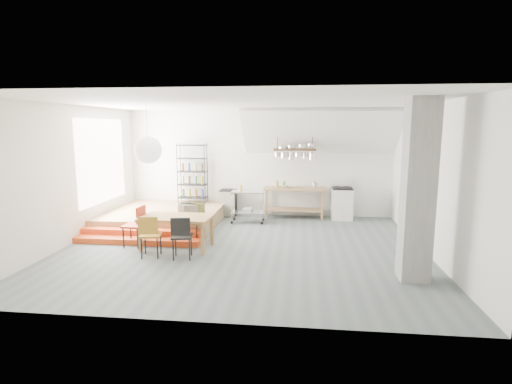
# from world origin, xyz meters

# --- Properties ---
(floor) EXTENTS (8.00, 8.00, 0.00)m
(floor) POSITION_xyz_m (0.00, 0.00, 0.00)
(floor) COLOR slate
(floor) RESTS_ON ground
(wall_back) EXTENTS (8.00, 0.04, 3.20)m
(wall_back) POSITION_xyz_m (0.00, 3.50, 1.60)
(wall_back) COLOR silver
(wall_back) RESTS_ON ground
(wall_left) EXTENTS (0.04, 7.00, 3.20)m
(wall_left) POSITION_xyz_m (-4.00, 0.00, 1.60)
(wall_left) COLOR silver
(wall_left) RESTS_ON ground
(wall_right) EXTENTS (0.04, 7.00, 3.20)m
(wall_right) POSITION_xyz_m (4.00, 0.00, 1.60)
(wall_right) COLOR silver
(wall_right) RESTS_ON ground
(ceiling) EXTENTS (8.00, 7.00, 0.02)m
(ceiling) POSITION_xyz_m (0.00, 0.00, 3.20)
(ceiling) COLOR white
(ceiling) RESTS_ON wall_back
(slope_ceiling) EXTENTS (4.40, 1.44, 1.32)m
(slope_ceiling) POSITION_xyz_m (1.80, 2.90, 2.55)
(slope_ceiling) COLOR white
(slope_ceiling) RESTS_ON wall_back
(window_pane) EXTENTS (0.02, 2.50, 2.20)m
(window_pane) POSITION_xyz_m (-3.98, 1.50, 1.80)
(window_pane) COLOR white
(window_pane) RESTS_ON wall_left
(platform) EXTENTS (3.00, 3.00, 0.40)m
(platform) POSITION_xyz_m (-2.50, 2.00, 0.20)
(platform) COLOR #98744C
(platform) RESTS_ON ground
(step_lower) EXTENTS (3.00, 0.35, 0.13)m
(step_lower) POSITION_xyz_m (-2.50, 0.05, 0.07)
(step_lower) COLOR #D24518
(step_lower) RESTS_ON ground
(step_upper) EXTENTS (3.00, 0.35, 0.27)m
(step_upper) POSITION_xyz_m (-2.50, 0.40, 0.13)
(step_upper) COLOR #D24518
(step_upper) RESTS_ON ground
(concrete_column) EXTENTS (0.50, 0.50, 3.20)m
(concrete_column) POSITION_xyz_m (3.30, -1.50, 1.60)
(concrete_column) COLOR slate
(concrete_column) RESTS_ON ground
(kitchen_counter) EXTENTS (1.80, 0.60, 0.91)m
(kitchen_counter) POSITION_xyz_m (1.10, 3.15, 0.63)
(kitchen_counter) COLOR #98744C
(kitchen_counter) RESTS_ON ground
(stove) EXTENTS (0.60, 0.60, 1.18)m
(stove) POSITION_xyz_m (2.50, 3.16, 0.48)
(stove) COLOR white
(stove) RESTS_ON ground
(pot_rack) EXTENTS (1.20, 0.50, 1.43)m
(pot_rack) POSITION_xyz_m (1.13, 2.92, 1.98)
(pot_rack) COLOR #41281A
(pot_rack) RESTS_ON ceiling
(wire_shelving) EXTENTS (0.88, 0.38, 1.80)m
(wire_shelving) POSITION_xyz_m (-2.00, 3.20, 1.33)
(wire_shelving) COLOR black
(wire_shelving) RESTS_ON platform
(microwave_shelf) EXTENTS (0.60, 0.40, 0.16)m
(microwave_shelf) POSITION_xyz_m (-1.40, 0.75, 0.55)
(microwave_shelf) COLOR #98744C
(microwave_shelf) RESTS_ON platform
(paper_lantern) EXTENTS (0.60, 0.60, 0.60)m
(paper_lantern) POSITION_xyz_m (-2.05, -0.18, 2.20)
(paper_lantern) COLOR white
(paper_lantern) RESTS_ON ceiling
(dining_table) EXTENTS (1.59, 0.94, 0.74)m
(dining_table) POSITION_xyz_m (-1.45, -0.20, 0.66)
(dining_table) COLOR olive
(dining_table) RESTS_ON ground
(chair_mustard) EXTENTS (0.47, 0.47, 0.90)m
(chair_mustard) POSITION_xyz_m (-1.80, -0.89, 0.54)
(chair_mustard) COLOR #A5711C
(chair_mustard) RESTS_ON ground
(chair_black) EXTENTS (0.47, 0.47, 0.90)m
(chair_black) POSITION_xyz_m (-1.12, -0.92, 0.54)
(chair_black) COLOR black
(chair_black) RESTS_ON ground
(chair_olive) EXTENTS (0.50, 0.50, 0.90)m
(chair_olive) POSITION_xyz_m (-1.21, 0.50, 0.53)
(chair_olive) COLOR #495729
(chair_olive) RESTS_ON ground
(chair_red) EXTENTS (0.46, 0.46, 0.94)m
(chair_red) POSITION_xyz_m (-2.39, -0.16, 0.56)
(chair_red) COLOR red
(chair_red) RESTS_ON ground
(rolling_cart) EXTENTS (0.93, 0.53, 0.90)m
(rolling_cart) POSITION_xyz_m (-0.20, 2.41, 0.59)
(rolling_cart) COLOR silver
(rolling_cart) RESTS_ON ground
(mini_fridge) EXTENTS (0.48, 0.48, 0.81)m
(mini_fridge) POSITION_xyz_m (-0.90, 3.20, 0.40)
(mini_fridge) COLOR black
(mini_fridge) RESTS_ON ground
(microwave) EXTENTS (0.54, 0.38, 0.29)m
(microwave) POSITION_xyz_m (-1.40, 0.75, 0.71)
(microwave) COLOR beige
(microwave) RESTS_ON microwave_shelf
(bowl) EXTENTS (0.30, 0.30, 0.06)m
(bowl) POSITION_xyz_m (0.90, 3.10, 0.94)
(bowl) COLOR silver
(bowl) RESTS_ON kitchen_counter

